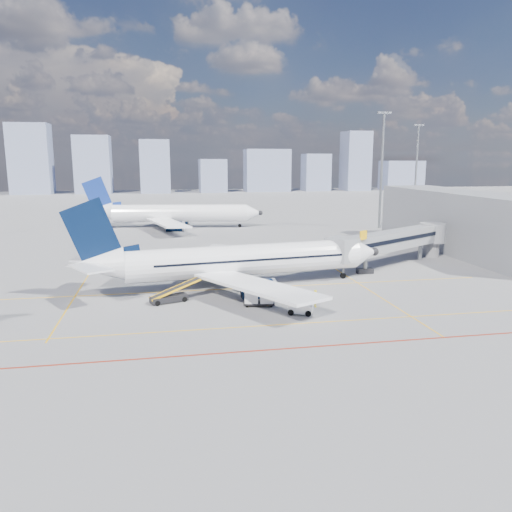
{
  "coord_description": "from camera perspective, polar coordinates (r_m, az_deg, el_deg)",
  "views": [
    {
      "loc": [
        -9.8,
        -49.66,
        15.31
      ],
      "look_at": [
        0.89,
        7.57,
        4.0
      ],
      "focal_mm": 35.0,
      "sensor_mm": 36.0,
      "label": 1
    }
  ],
  "objects": [
    {
      "name": "cargo_dolly",
      "position": [
        53.03,
        0.33,
        -4.68
      ],
      "size": [
        3.45,
        1.95,
        1.79
      ],
      "rotation": [
        0.0,
        0.0,
        -0.16
      ],
      "color": "black",
      "rests_on": "ground"
    },
    {
      "name": "floodlight_mast_far",
      "position": [
        158.44,
        17.86,
        9.85
      ],
      "size": [
        3.2,
        0.61,
        25.45
      ],
      "color": "gray",
      "rests_on": "ground"
    },
    {
      "name": "apron_markings",
      "position": [
        49.12,
        0.78,
        -7.16
      ],
      "size": [
        90.0,
        35.12,
        0.01
      ],
      "color": "#FDB30D",
      "rests_on": "ground"
    },
    {
      "name": "belt_loader",
      "position": [
        55.22,
        -9.79,
        -4.62
      ],
      "size": [
        5.79,
        3.07,
        2.35
      ],
      "rotation": [
        0.0,
        0.0,
        0.34
      ],
      "color": "black",
      "rests_on": "ground"
    },
    {
      "name": "jet_bridge",
      "position": [
        75.34,
        15.81,
        1.74
      ],
      "size": [
        23.55,
        15.78,
        6.3
      ],
      "color": "gray",
      "rests_on": "ground"
    },
    {
      "name": "second_aircraft",
      "position": [
        115.16,
        -9.56,
        4.81
      ],
      "size": [
        40.29,
        34.91,
        11.81
      ],
      "rotation": [
        0.0,
        0.0,
        -0.15
      ],
      "color": "white",
      "rests_on": "ground"
    },
    {
      "name": "ramp_worker",
      "position": [
        53.03,
        6.82,
        -4.83
      ],
      "size": [
        0.45,
        0.68,
        1.85
      ],
      "primitive_type": "imported",
      "rotation": [
        0.0,
        0.0,
        1.56
      ],
      "color": "yellow",
      "rests_on": "ground"
    },
    {
      "name": "ground",
      "position": [
        52.89,
        0.56,
        -5.84
      ],
      "size": [
        420.0,
        420.0,
        0.0
      ],
      "primitive_type": "plane",
      "color": "gray",
      "rests_on": "ground"
    },
    {
      "name": "baggage_tug",
      "position": [
        50.5,
        4.97,
        -5.75
      ],
      "size": [
        2.75,
        2.3,
        1.67
      ],
      "rotation": [
        0.0,
        0.0,
        -0.43
      ],
      "color": "white",
      "rests_on": "ground"
    },
    {
      "name": "terminal_block",
      "position": [
        91.14,
        22.64,
        3.65
      ],
      "size": [
        10.0,
        42.0,
        10.0
      ],
      "color": "gray",
      "rests_on": "ground"
    },
    {
      "name": "floodlight_mast_ne",
      "position": [
        115.08,
        14.18,
        9.81
      ],
      "size": [
        3.2,
        0.61,
        25.45
      ],
      "color": "gray",
      "rests_on": "ground"
    },
    {
      "name": "main_aircraft",
      "position": [
        60.17,
        -2.56,
        -0.61
      ],
      "size": [
        38.92,
        33.82,
        11.4
      ],
      "rotation": [
        0.0,
        0.0,
        0.13
      ],
      "color": "white",
      "rests_on": "ground"
    },
    {
      "name": "distant_skyline",
      "position": [
        239.92,
        -8.25,
        9.89
      ],
      "size": [
        250.87,
        15.92,
        30.9
      ],
      "color": "#7782A4",
      "rests_on": "ground"
    }
  ]
}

